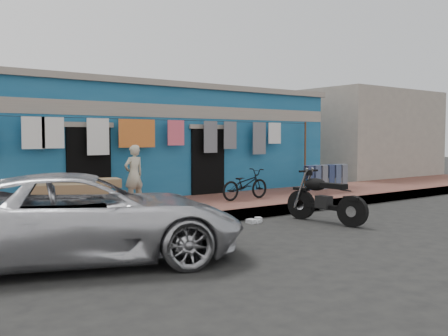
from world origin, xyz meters
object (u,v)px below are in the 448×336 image
Objects in this scene: seated_person at (134,175)px; jeans_rack at (326,178)px; bicycle at (245,181)px; motorcycle at (326,197)px; charpoy at (82,196)px; car at (84,216)px.

jeans_rack is (5.62, -1.04, -0.29)m from seated_person.
motorcycle is at bearing 178.77° from bicycle.
charpoy is 7.09m from jeans_rack.
charpoy is (-4.16, 0.43, -0.14)m from bicycle.
bicycle is 0.84× the size of motorcycle.
seated_person reaches higher than car.
jeans_rack is (7.06, -0.59, 0.08)m from charpoy.
car is at bearing -162.49° from jeans_rack.
seated_person is 0.81× the size of jeans_rack.
charpoy is at bearing 81.55° from bicycle.
charpoy is (1.23, 3.21, -0.10)m from car.
seated_person reaches higher than motorcycle.
bicycle is (5.39, 2.78, 0.05)m from car.
bicycle reaches higher than jeans_rack.
bicycle reaches higher than charpoy.
motorcycle reaches higher than jeans_rack.
seated_person is at bearing 124.84° from motorcycle.
seated_person reaches higher than bicycle.
charpoy is at bearing -0.39° from car.
seated_person reaches higher than jeans_rack.
motorcycle is 5.23m from charpoy.
seated_person is 0.80× the size of motorcycle.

